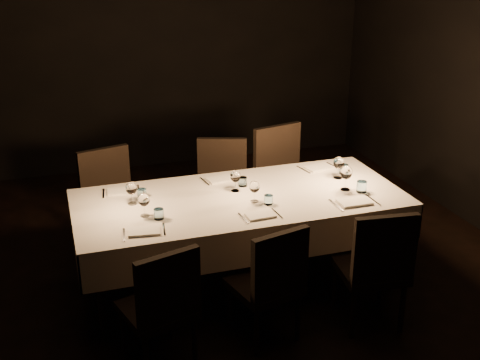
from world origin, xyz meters
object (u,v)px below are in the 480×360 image
object	(u,v)px
chair_near_left	(162,303)
chair_near_right	(376,264)
dining_table	(240,206)
chair_far_center	(222,186)
chair_far_left	(111,198)
chair_far_right	(284,178)
chair_near_center	(271,279)

from	to	relation	value
chair_near_left	chair_near_right	distance (m)	1.49
dining_table	chair_far_center	xyz separation A→B (m)	(0.09, 0.83, -0.17)
chair_near_left	chair_far_left	size ratio (longest dim) A/B	0.93
dining_table	chair_far_right	xyz separation A→B (m)	(0.67, 0.75, -0.13)
chair_far_left	chair_far_center	xyz separation A→B (m)	(0.99, -0.02, -0.00)
chair_far_left	chair_far_center	bearing A→B (deg)	-15.45
chair_near_right	chair_far_right	bearing A→B (deg)	-81.89
dining_table	chair_near_right	world-z (taller)	chair_near_right
chair_far_left	chair_far_right	xyz separation A→B (m)	(1.57, -0.10, 0.04)
chair_far_left	dining_table	bearing A→B (deg)	-57.76
chair_far_left	chair_far_right	world-z (taller)	chair_far_right
chair_near_center	chair_far_right	bearing A→B (deg)	-128.45
chair_near_center	chair_far_center	distance (m)	1.63
dining_table	chair_near_center	xyz separation A→B (m)	(-0.04, -0.79, -0.20)
chair_far_left	chair_near_right	bearing A→B (deg)	-61.22
chair_far_left	chair_far_center	distance (m)	0.99
chair_far_right	chair_near_left	bearing A→B (deg)	-145.86
dining_table	chair_near_left	bearing A→B (deg)	-132.88
dining_table	chair_near_right	size ratio (longest dim) A/B	2.72
chair_near_center	chair_far_left	bearing A→B (deg)	-75.91
dining_table	chair_far_left	bearing A→B (deg)	136.74
dining_table	chair_near_left	size ratio (longest dim) A/B	2.87
chair_far_center	chair_far_left	bearing A→B (deg)	-161.16
chair_far_center	chair_far_right	distance (m)	0.59
chair_near_left	chair_near_right	size ratio (longest dim) A/B	0.95
chair_near_center	chair_far_left	size ratio (longest dim) A/B	0.93
chair_far_right	dining_table	bearing A→B (deg)	-145.38
chair_near_left	chair_far_right	size ratio (longest dim) A/B	0.86
chair_near_center	chair_far_left	xyz separation A→B (m)	(-0.86, 1.64, 0.03)
chair_far_center	chair_far_right	size ratio (longest dim) A/B	0.91
chair_near_left	chair_far_right	bearing A→B (deg)	-148.31
chair_near_center	chair_far_right	xyz separation A→B (m)	(0.71, 1.54, 0.07)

